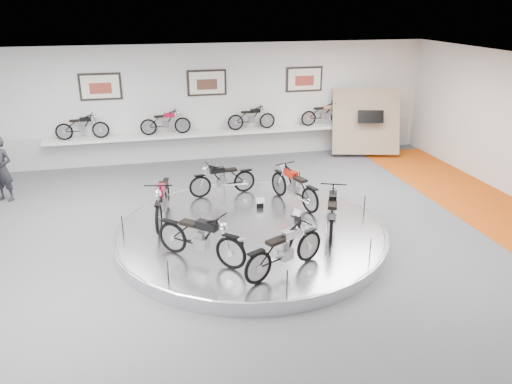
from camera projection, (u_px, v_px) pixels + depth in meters
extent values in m
plane|color=#545457|center=(254.00, 244.00, 11.68)|extent=(16.00, 16.00, 0.00)
plane|color=white|center=(253.00, 70.00, 10.24)|extent=(16.00, 16.00, 0.00)
plane|color=silver|center=(207.00, 103.00, 17.31)|extent=(16.00, 0.00, 16.00)
cube|color=#CF3A09|center=(504.00, 217.00, 13.16)|extent=(2.40, 12.60, 0.01)
cube|color=#BCBCBA|center=(209.00, 143.00, 17.81)|extent=(15.68, 0.04, 1.10)
cylinder|color=silver|center=(251.00, 233.00, 11.90)|extent=(6.40, 6.40, 0.30)
torus|color=#B2B2BA|center=(251.00, 229.00, 11.86)|extent=(6.40, 6.40, 0.10)
cube|color=silver|center=(210.00, 133.00, 17.40)|extent=(11.00, 0.55, 0.10)
cube|color=silver|center=(100.00, 87.00, 16.26)|extent=(1.35, 0.06, 0.88)
cube|color=silver|center=(207.00, 83.00, 17.02)|extent=(1.35, 0.06, 0.88)
cube|color=silver|center=(304.00, 79.00, 17.78)|extent=(1.35, 0.06, 0.88)
cube|color=#9A8365|center=(366.00, 121.00, 17.98)|extent=(2.56, 1.52, 2.30)
imported|color=black|center=(2.00, 169.00, 13.94)|extent=(0.80, 0.70, 1.86)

